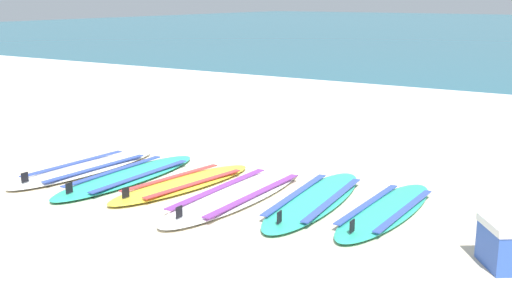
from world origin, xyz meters
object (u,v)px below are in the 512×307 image
Objects in this scene: surfboard_0 at (85,169)px; surfboard_1 at (128,176)px; surfboard_4 at (314,200)px; surfboard_2 at (183,184)px; surfboard_3 at (237,195)px; cooler_box at (505,244)px; surfboard_5 at (386,210)px.

surfboard_1 is at bearing 2.36° from surfboard_0.
surfboard_4 is (2.27, 0.39, 0.00)m from surfboard_1.
surfboard_0 is 1.04× the size of surfboard_2.
surfboard_1 is 0.92× the size of surfboard_3.
surfboard_2 and surfboard_4 have the same top height.
cooler_box reaches higher than surfboard_4.
surfboard_2 is (1.42, 0.14, 0.00)m from surfboard_0.
surfboard_2 is 1.55m from surfboard_4.
surfboard_5 is (3.70, 0.49, 0.00)m from surfboard_0.
surfboard_0 is at bearing -172.41° from surfboard_5.
surfboard_2 is at bearing 179.11° from surfboard_3.
surfboard_1 is at bearing -176.22° from surfboard_3.
surfboard_4 is at bearing 20.32° from surfboard_3.
surfboard_4 is (1.52, 0.28, -0.00)m from surfboard_2.
surfboard_4 is 4.24× the size of cooler_box.
surfboard_0 is 0.88× the size of surfboard_3.
surfboard_0 is 3.74m from surfboard_5.
cooler_box is at bearing -2.49° from surfboard_0.
surfboard_1 and surfboard_2 have the same top height.
surfboard_1 is at bearing 176.74° from cooler_box.
surfboard_5 is at bearing 8.76° from surfboard_1.
surfboard_4 is at bearing -174.08° from surfboard_5.
surfboard_4 is at bearing 162.76° from cooler_box.
surfboard_0 is at bearing -174.47° from surfboard_2.
surfboard_0 is 2.17m from surfboard_3.
cooler_box reaches higher than surfboard_1.
surfboard_1 is 2.30m from surfboard_4.
surfboard_3 is 0.83m from surfboard_4.
surfboard_1 and surfboard_4 have the same top height.
cooler_box reaches higher than surfboard_0.
surfboard_3 is at bearing 3.78° from surfboard_1.
cooler_box is (2.04, -0.63, 0.16)m from surfboard_4.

